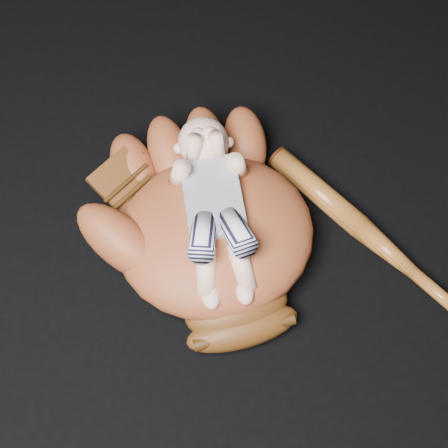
{
  "coord_description": "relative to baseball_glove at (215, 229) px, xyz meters",
  "views": [
    {
      "loc": [
        -0.23,
        -0.57,
        1.1
      ],
      "look_at": [
        -0.12,
        -0.05,
        0.08
      ],
      "focal_mm": 55.0,
      "sensor_mm": 36.0,
      "label": 1
    }
  ],
  "objects": [
    {
      "name": "baseball_glove",
      "position": [
        0.0,
        0.0,
        0.0
      ],
      "size": [
        0.45,
        0.51,
        0.15
      ],
      "primitive_type": null,
      "rotation": [
        0.0,
        0.0,
        0.07
      ],
      "color": "maroon",
      "rests_on": "ground"
    },
    {
      "name": "newborn_baby",
      "position": [
        0.0,
        0.01,
        0.05
      ],
      "size": [
        0.17,
        0.34,
        0.14
      ],
      "primitive_type": null,
      "rotation": [
        0.0,
        0.0,
        -0.06
      ],
      "color": "#EBAE97",
      "rests_on": "baseball_glove"
    },
    {
      "name": "baseball_bat",
      "position": [
        0.27,
        -0.04,
        -0.05
      ],
      "size": [
        0.28,
        0.41,
        0.04
      ],
      "primitive_type": null,
      "rotation": [
        0.0,
        0.0,
        0.55
      ],
      "color": "brown",
      "rests_on": "ground"
    }
  ]
}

